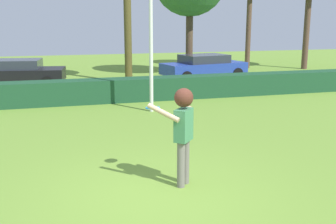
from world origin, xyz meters
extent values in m
plane|color=olive|center=(0.00, 0.00, 0.00)|extent=(60.00, 60.00, 0.00)
cylinder|color=slate|center=(0.48, 0.22, 0.42)|extent=(0.14, 0.14, 0.84)
cylinder|color=slate|center=(0.61, 0.37, 0.42)|extent=(0.14, 0.14, 0.84)
cube|color=#418358|center=(0.54, 0.29, 1.13)|extent=(0.42, 0.43, 0.58)
cylinder|color=tan|center=(0.18, 0.30, 1.37)|extent=(0.52, 0.48, 0.30)
cylinder|color=tan|center=(0.70, 0.47, 1.11)|extent=(0.09, 0.09, 0.62)
sphere|color=tan|center=(0.54, 0.29, 1.59)|extent=(0.22, 0.22, 0.22)
sphere|color=#52291E|center=(0.54, 0.29, 1.62)|extent=(0.34, 0.34, 0.34)
cylinder|color=#268CE5|center=(0.15, 0.96, 1.33)|extent=(0.27, 0.28, 0.04)
cylinder|color=silver|center=(1.47, 6.49, 2.85)|extent=(0.12, 0.12, 5.70)
cube|color=#1C492C|center=(0.00, 8.52, 0.42)|extent=(28.69, 0.90, 0.84)
cube|color=black|center=(-3.16, 12.80, 0.57)|extent=(4.40, 2.28, 0.55)
cube|color=#2D333D|center=(-3.16, 12.80, 1.05)|extent=(2.40, 1.86, 0.40)
cylinder|color=black|center=(-1.58, 13.43, 0.30)|extent=(0.61, 0.18, 0.60)
cylinder|color=black|center=(-1.82, 11.75, 0.30)|extent=(0.61, 0.18, 0.60)
cube|color=#263FA5|center=(5.74, 12.96, 0.57)|extent=(4.45, 2.50, 0.55)
cube|color=#2D333D|center=(5.74, 12.96, 1.05)|extent=(2.47, 1.97, 0.40)
cylinder|color=black|center=(7.01, 14.09, 0.30)|extent=(0.61, 0.22, 0.60)
cylinder|color=black|center=(7.35, 12.42, 0.30)|extent=(0.61, 0.22, 0.60)
cylinder|color=black|center=(4.13, 13.50, 0.30)|extent=(0.61, 0.22, 0.60)
cylinder|color=black|center=(4.47, 11.84, 0.30)|extent=(0.61, 0.22, 0.60)
cylinder|color=brown|center=(10.16, 17.02, 2.58)|extent=(0.31, 0.31, 5.16)
cylinder|color=brown|center=(5.60, 14.83, 1.94)|extent=(0.38, 0.38, 3.88)
cylinder|color=brown|center=(1.93, 12.97, 2.70)|extent=(0.35, 0.35, 5.40)
cylinder|color=brown|center=(13.34, 15.68, 2.46)|extent=(0.36, 0.36, 4.92)
camera|label=1|loc=(-1.67, -6.45, 2.95)|focal=44.32mm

